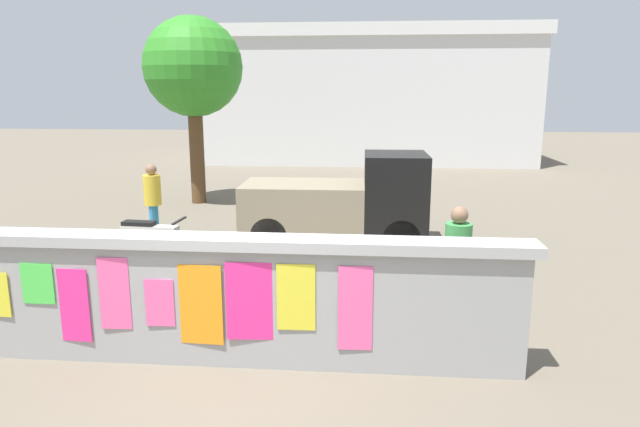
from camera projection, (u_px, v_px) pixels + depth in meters
ground at (309, 213)px, 14.22m from camera, size 60.00×60.00×0.00m
poster_wall at (233, 299)px, 6.27m from camera, size 6.59×0.42×1.48m
auto_rickshaw_truck at (344, 201)px, 11.10m from camera, size 3.62×1.55×1.85m
motorcycle at (148, 241)px, 9.84m from camera, size 1.90×0.56×0.87m
bicycle_near at (272, 298)px, 7.42m from camera, size 1.71×0.44×0.95m
person_walking at (457, 255)px, 7.17m from camera, size 0.44×0.44×1.62m
person_bystander at (153, 196)px, 11.23m from camera, size 0.35×0.35×1.62m
tree_roadside at (193, 69)px, 14.84m from camera, size 2.62×2.62×4.96m
building_background at (368, 95)px, 25.32m from camera, size 14.01×6.87×5.62m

